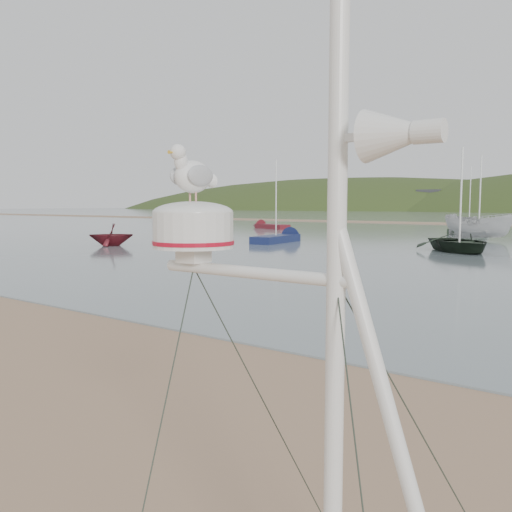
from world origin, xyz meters
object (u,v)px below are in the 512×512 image
Objects in this scene: boat_red at (111,225)px; boat_white at (480,204)px; mast_rig at (319,490)px; boat_dark at (461,207)px; sailboat_blue_near at (286,238)px; dinghy_red_far at (264,226)px; sailboat_dark_mid at (477,230)px.

boat_white reaches higher than boat_red.
boat_red is 26.78m from boat_white.
boat_dark reaches higher than mast_rig.
sailboat_blue_near is at bearing 123.75° from mast_rig.
boat_dark is 11.78m from boat_white.
boat_dark is at bearing -33.87° from dinghy_red_far.
boat_red is 12.34m from sailboat_blue_near.
sailboat_dark_mid is at bearing 23.61° from boat_white.
boat_red is (-26.88, 19.91, 0.21)m from mast_rig.
mast_rig is at bearing -119.48° from boat_dark.
boat_dark is 21.66m from sailboat_dark_mid.
boat_red is 0.45× the size of dinghy_red_far.
boat_dark is 0.79× the size of sailboat_blue_near.
boat_red is 0.40× the size of sailboat_dark_mid.
boat_white is at bearing 42.82° from sailboat_blue_near.
sailboat_blue_near is (-20.19, 30.22, -0.89)m from mast_rig.
mast_rig is at bearing -56.25° from sailboat_blue_near.
boat_dark is 1.85× the size of boat_red.
dinghy_red_far is (-6.64, 26.13, -1.11)m from boat_red.
boat_red is at bearing 159.88° from boat_dark.
boat_white is at bearing -74.95° from sailboat_dark_mid.
boat_white reaches higher than boat_dark.
sailboat_blue_near is (-10.75, -9.96, -2.43)m from boat_white.
boat_dark is at bearing 104.70° from mast_rig.
sailboat_dark_mid is 21.08m from sailboat_blue_near.
sailboat_dark_mid is 21.84m from dinghy_red_far.
sailboat_blue_near is at bearing -112.92° from sailboat_dark_mid.
sailboat_dark_mid reaches higher than boat_dark.
mast_rig is at bearing -158.22° from boat_white.
mast_rig is at bearing -76.43° from sailboat_dark_mid.
sailboat_blue_near is (-12.70, 1.65, -2.26)m from boat_dark.
boat_dark reaches higher than dinghy_red_far.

